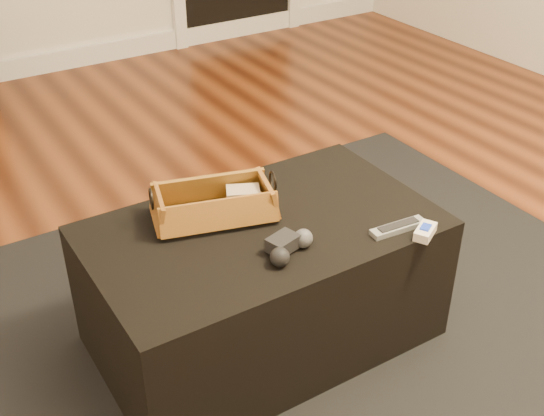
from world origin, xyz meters
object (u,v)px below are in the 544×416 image
ottoman (263,283)px  game_controller (288,246)px  tv_remote (209,214)px  cream_gadget (425,231)px  wicker_basket (214,205)px  silver_remote (398,227)px

ottoman → game_controller: bearing=-95.7°
tv_remote → game_controller: 0.28m
ottoman → cream_gadget: 0.51m
cream_gadget → ottoman: bearing=140.9°
ottoman → wicker_basket: (-0.10, 0.11, 0.25)m
ottoman → silver_remote: (0.31, -0.23, 0.22)m
tv_remote → game_controller: bearing=-58.5°
game_controller → silver_remote: (0.33, -0.07, -0.02)m
ottoman → silver_remote: bearing=-36.1°
ottoman → game_controller: 0.29m
cream_gadget → tv_remote: bearing=140.8°
ottoman → tv_remote: bearing=140.3°
wicker_basket → silver_remote: bearing=-39.2°
tv_remote → ottoman: bearing=-29.9°
silver_remote → cream_gadget: size_ratio=1.84×
ottoman → tv_remote: 0.28m
wicker_basket → game_controller: bearing=-72.9°
ottoman → cream_gadget: cream_gadget is taller
silver_remote → game_controller: bearing=168.3°
ottoman → cream_gadget: size_ratio=10.54×
wicker_basket → game_controller: wicker_basket is taller
game_controller → cream_gadget: size_ratio=1.78×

